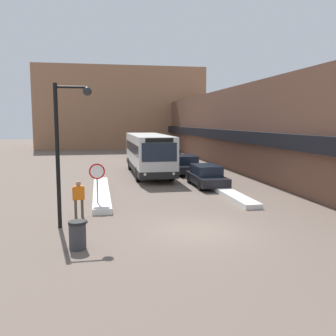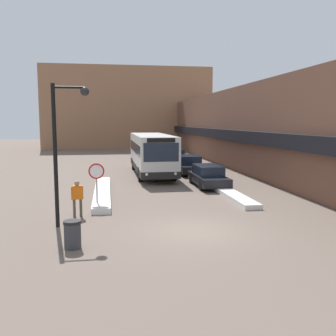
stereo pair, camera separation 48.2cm
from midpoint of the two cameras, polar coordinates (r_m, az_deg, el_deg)
ground_plane at (r=14.76m, az=4.91°, el=-9.53°), size 160.00×160.00×0.00m
building_row_right at (r=40.04m, az=10.49°, el=6.04°), size 5.50×60.00×7.13m
building_backdrop_far at (r=61.24m, az=-6.00°, el=9.01°), size 26.00×8.00×12.57m
snow_bank_left at (r=22.06m, az=-9.36°, el=-3.64°), size 0.90×9.75×0.29m
snow_bank_right at (r=23.14m, az=8.80°, el=-3.16°), size 0.90×10.20×0.26m
city_bus at (r=29.65m, az=-2.05°, el=2.30°), size 2.68×10.88×3.19m
parked_car_front at (r=24.54m, az=6.71°, el=-1.20°), size 1.83×4.51×1.39m
parked_car_middle at (r=30.38m, az=3.58°, el=0.51°), size 1.91×4.72×1.48m
parked_car_back at (r=36.61m, az=1.37°, el=1.69°), size 1.85×4.57×1.54m
stop_sign at (r=18.33m, az=-10.10°, el=-1.20°), size 0.76×0.08×2.22m
street_lamp at (r=15.22m, az=-14.88°, el=4.43°), size 1.46×0.36×5.68m
pedestrian at (r=16.97m, az=-12.87°, el=-4.07°), size 0.52×0.29×1.63m
trash_bin at (r=12.99m, az=-13.31°, el=-9.82°), size 0.59×0.59×0.95m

